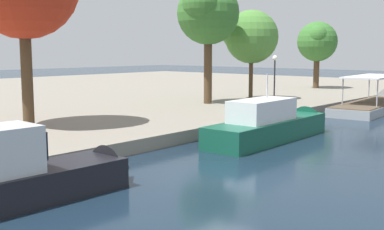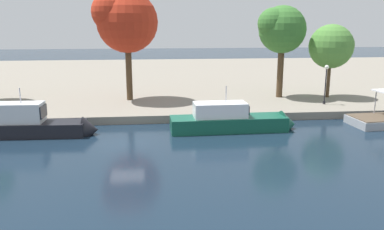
{
  "view_description": "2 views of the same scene",
  "coord_description": "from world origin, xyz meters",
  "px_view_note": "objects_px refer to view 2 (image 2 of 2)",
  "views": [
    {
      "loc": [
        -15.4,
        -11.61,
        5.08
      ],
      "look_at": [
        5.23,
        6.13,
        1.49
      ],
      "focal_mm": 45.84,
      "sensor_mm": 36.0,
      "label": 1
    },
    {
      "loc": [
        1.92,
        -28.61,
        8.85
      ],
      "look_at": [
        5.16,
        2.5,
        1.53
      ],
      "focal_mm": 37.26,
      "sensor_mm": 36.0,
      "label": 2
    }
  ],
  "objects_px": {
    "lamp_post": "(326,79)",
    "tree_4": "(280,29)",
    "motor_yacht_2": "(234,123)",
    "tree_5": "(123,19)",
    "motor_yacht_1": "(32,126)",
    "tree_1": "(332,46)"
  },
  "relations": [
    {
      "from": "motor_yacht_2",
      "to": "lamp_post",
      "type": "distance_m",
      "value": 12.65
    },
    {
      "from": "tree_1",
      "to": "tree_4",
      "type": "bearing_deg",
      "value": 173.6
    },
    {
      "from": "lamp_post",
      "to": "tree_5",
      "type": "distance_m",
      "value": 21.37
    },
    {
      "from": "motor_yacht_2",
      "to": "tree_4",
      "type": "relative_size",
      "value": 1.08
    },
    {
      "from": "motor_yacht_1",
      "to": "tree_4",
      "type": "distance_m",
      "value": 26.71
    },
    {
      "from": "lamp_post",
      "to": "tree_4",
      "type": "relative_size",
      "value": 0.4
    },
    {
      "from": "motor_yacht_2",
      "to": "tree_4",
      "type": "height_order",
      "value": "tree_4"
    },
    {
      "from": "tree_1",
      "to": "tree_4",
      "type": "relative_size",
      "value": 0.8
    },
    {
      "from": "lamp_post",
      "to": "tree_4",
      "type": "xyz_separation_m",
      "value": [
        -3.53,
        4.3,
        4.82
      ]
    },
    {
      "from": "lamp_post",
      "to": "tree_1",
      "type": "height_order",
      "value": "tree_1"
    },
    {
      "from": "motor_yacht_2",
      "to": "lamp_post",
      "type": "xyz_separation_m",
      "value": [
        10.62,
        6.37,
        2.61
      ]
    },
    {
      "from": "motor_yacht_1",
      "to": "tree_5",
      "type": "height_order",
      "value": "tree_5"
    },
    {
      "from": "tree_1",
      "to": "tree_5",
      "type": "bearing_deg",
      "value": 178.33
    },
    {
      "from": "motor_yacht_1",
      "to": "tree_4",
      "type": "xyz_separation_m",
      "value": [
        23.41,
        10.62,
        7.27
      ]
    },
    {
      "from": "motor_yacht_2",
      "to": "tree_5",
      "type": "height_order",
      "value": "tree_5"
    },
    {
      "from": "tree_4",
      "to": "motor_yacht_2",
      "type": "bearing_deg",
      "value": -123.57
    },
    {
      "from": "lamp_post",
      "to": "tree_1",
      "type": "distance_m",
      "value": 5.19
    },
    {
      "from": "motor_yacht_2",
      "to": "tree_5",
      "type": "distance_m",
      "value": 16.6
    },
    {
      "from": "motor_yacht_1",
      "to": "tree_4",
      "type": "bearing_deg",
      "value": 26.34
    },
    {
      "from": "tree_4",
      "to": "tree_5",
      "type": "relative_size",
      "value": 0.88
    },
    {
      "from": "motor_yacht_2",
      "to": "tree_1",
      "type": "distance_m",
      "value": 17.14
    },
    {
      "from": "tree_5",
      "to": "tree_1",
      "type": "bearing_deg",
      "value": -1.67
    }
  ]
}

